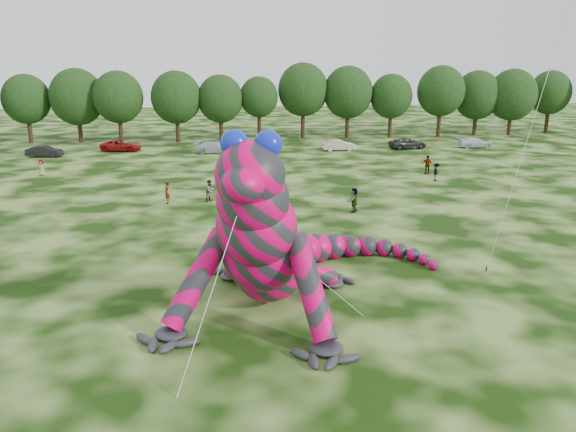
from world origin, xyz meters
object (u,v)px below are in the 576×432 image
Objects in this scene: tree_14 at (477,103)px; car_2 at (121,146)px; tree_12 at (391,106)px; spectator_2 at (436,172)px; tree_5 at (78,106)px; tree_6 at (119,107)px; spectator_1 at (210,191)px; tree_9 at (259,108)px; tree_4 at (27,109)px; tree_11 at (348,102)px; tree_13 at (440,101)px; car_6 at (408,143)px; tree_15 at (512,102)px; tree_8 at (221,108)px; car_3 at (215,148)px; car_7 at (475,142)px; tree_10 at (303,101)px; spectator_4 at (41,168)px; car_5 at (339,145)px; tree_16 at (549,102)px; spectator_0 at (167,193)px; spectator_3 at (427,165)px; inflatable_gecko at (274,209)px; tree_7 at (177,107)px; spectator_5 at (354,200)px.

car_2 is (-50.03, -9.24, -4.02)m from tree_14.
tree_12 is 31.45m from spectator_2.
tree_6 is at bearing -17.46° from tree_5.
tree_12 reaches higher than spectator_2.
tree_9 is at bearing 28.24° from spectator_1.
tree_4 is 1.01× the size of tree_12.
tree_12 is at bearing 1.19° from tree_9.
car_2 is at bearing -163.99° from tree_11.
car_6 is (-8.40, -10.64, -4.41)m from tree_13.
tree_9 is 0.90× the size of tree_15.
tree_8 reaches higher than tree_9.
car_7 is at bearing -78.24° from car_3.
car_7 is (20.06, -12.37, -4.60)m from tree_10.
tree_4 is 54.38m from spectator_2.
car_6 is at bearing -150.25° from tree_15.
car_3 is (-19.05, -12.02, -4.35)m from tree_11.
car_7 is (26.39, -11.13, -3.69)m from tree_9.
tree_9 is at bearing 49.21° from spectator_4.
tree_14 is 0.98× the size of tree_15.
spectator_4 is (-35.66, -23.58, -4.25)m from tree_11.
car_6 is at bearing -14.19° from tree_4.
car_5 is at bearing 47.60° from spectator_2.
tree_8 is (25.42, -1.73, -0.06)m from tree_4.
tree_13 is at bearing -173.01° from tree_16.
car_6 is (11.33, -12.10, -4.59)m from tree_10.
tree_10 is 6.40m from tree_11.
tree_4 is 49.66m from tree_12.
tree_8 is 35.80m from spectator_0.
tree_12 reaches higher than spectator_3.
tree_16 is (75.09, 0.66, 0.16)m from tree_4.
tree_5 reaches higher than car_7.
tree_9 is (24.19, -1.09, -0.56)m from tree_5.
inflatable_gecko is 3.30× the size of car_2.
tree_16 reaches higher than spectator_1.
tree_4 is 12.26m from tree_6.
tree_5 is 13.15m from tree_7.
tree_10 is 38.06m from tree_16.
spectator_1 reaches higher than car_6.
tree_6 is 1.06× the size of tree_12.
tree_10 reaches higher than spectator_4.
spectator_2 is (17.63, 23.58, -3.24)m from inflatable_gecko.
tree_14 is at bearing -66.21° from car_5.
car_6 is at bearing -5.84° from spectator_1.
tree_12 reaches higher than spectator_4.
tree_8 is (5.86, 0.18, -0.27)m from tree_7.
tree_7 is at bearing -178.22° from tree_8.
spectator_1 is (-19.86, -36.05, -4.20)m from tree_11.
tree_14 is 50.83m from spectator_5.
spectator_4 is at bearing 105.91° from car_5.
tree_11 is at bearing 3.82° from tree_9.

